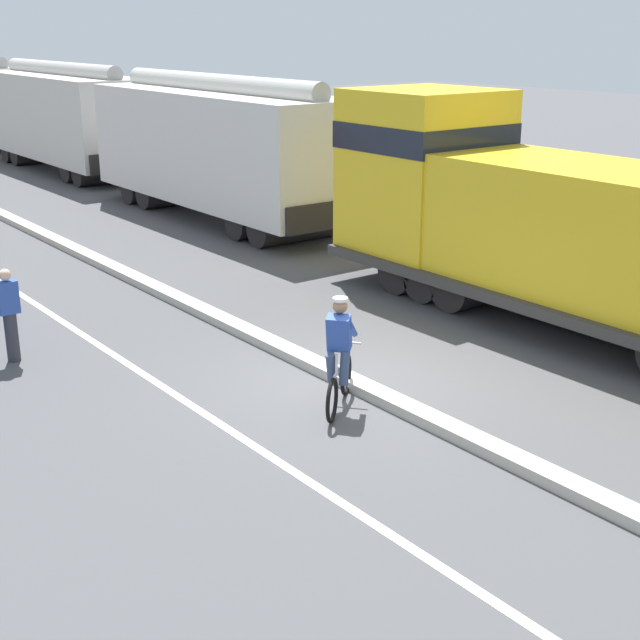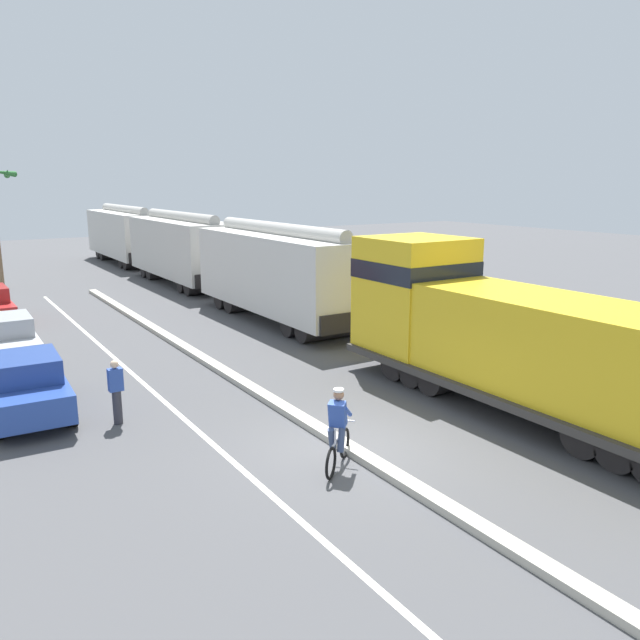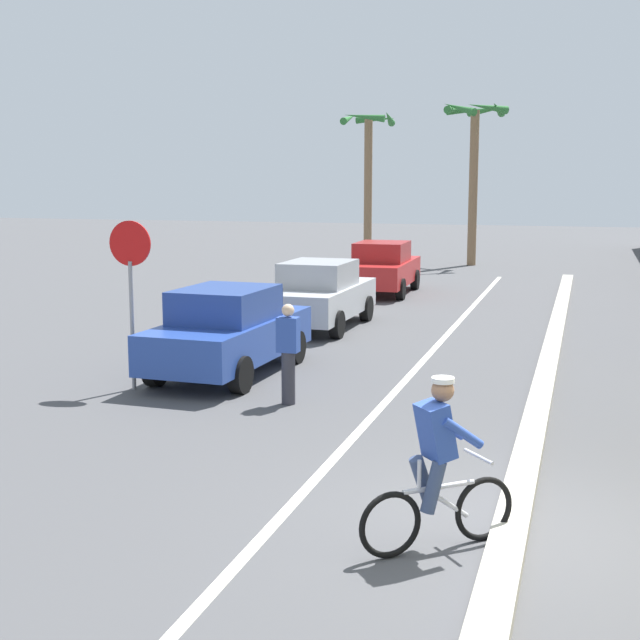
% 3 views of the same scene
% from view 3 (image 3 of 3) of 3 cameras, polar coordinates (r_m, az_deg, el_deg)
% --- Properties ---
extents(ground_plane, '(120.00, 120.00, 0.00)m').
position_cam_3_polar(ground_plane, '(9.52, 12.12, -13.25)').
color(ground_plane, '#4C4C4F').
extents(median_curb, '(0.36, 36.00, 0.16)m').
position_cam_3_polar(median_curb, '(15.22, 14.01, -4.50)').
color(median_curb, '#B2AD9E').
rests_on(median_curb, ground).
extents(lane_stripe, '(0.14, 36.00, 0.01)m').
position_cam_3_polar(lane_stripe, '(15.52, 5.10, -4.28)').
color(lane_stripe, silver).
rests_on(lane_stripe, ground).
extents(parked_car_blue, '(1.97, 4.27, 1.62)m').
position_cam_3_polar(parked_car_blue, '(16.38, -5.88, -0.69)').
color(parked_car_blue, '#28479E').
rests_on(parked_car_blue, ground).
extents(parked_car_silver, '(1.89, 4.23, 1.62)m').
position_cam_3_polar(parked_car_silver, '(21.39, -0.00, 1.66)').
color(parked_car_silver, '#B7BABF').
rests_on(parked_car_silver, ground).
extents(parked_car_red, '(1.91, 4.24, 1.62)m').
position_cam_3_polar(parked_car_red, '(27.81, 4.03, 3.36)').
color(parked_car_red, red).
rests_on(parked_car_red, ground).
extents(cyclist, '(1.35, 1.15, 1.71)m').
position_cam_3_polar(cyclist, '(8.76, 7.53, -9.43)').
color(cyclist, black).
rests_on(cyclist, ground).
extents(stop_sign, '(0.76, 0.08, 2.88)m').
position_cam_3_polar(stop_sign, '(15.31, -12.02, 3.03)').
color(stop_sign, gray).
rests_on(stop_sign, ground).
extents(palm_tree_near, '(2.75, 2.75, 6.69)m').
position_cam_3_polar(palm_tree_near, '(37.31, 9.86, 11.10)').
color(palm_tree_near, '#846647').
rests_on(palm_tree_near, ground).
extents(palm_tree_far, '(2.20, 2.23, 6.50)m').
position_cam_3_polar(palm_tree_far, '(40.05, 3.13, 10.48)').
color(palm_tree_far, '#846647').
rests_on(palm_tree_far, ground).
extents(pedestrian_by_cars, '(0.34, 0.22, 1.62)m').
position_cam_3_polar(pedestrian_by_cars, '(14.16, -2.05, -2.07)').
color(pedestrian_by_cars, '#33333D').
rests_on(pedestrian_by_cars, ground).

